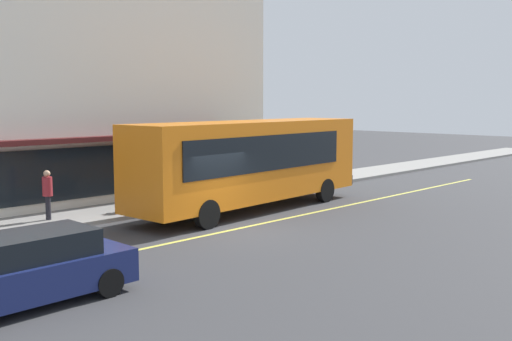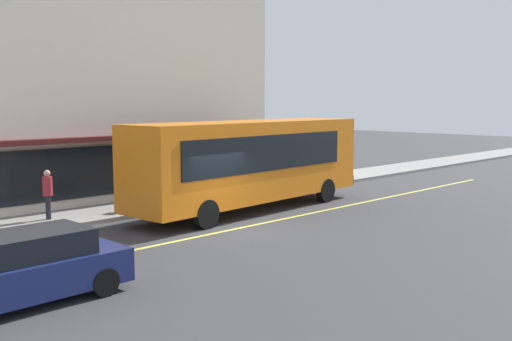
{
  "view_description": "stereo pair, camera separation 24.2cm",
  "coord_description": "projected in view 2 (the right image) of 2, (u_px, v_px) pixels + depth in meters",
  "views": [
    {
      "loc": [
        -13.09,
        -14.0,
        4.25
      ],
      "look_at": [
        2.97,
        1.8,
        1.6
      ],
      "focal_mm": 41.15,
      "sensor_mm": 36.0,
      "label": 1
    },
    {
      "loc": [
        -12.92,
        -14.18,
        4.25
      ],
      "look_at": [
        2.97,
        1.8,
        1.6
      ],
      "focal_mm": 41.15,
      "sensor_mm": 36.0,
      "label": 2
    }
  ],
  "objects": [
    {
      "name": "traffic_light",
      "position": [
        188.0,
        145.0,
        23.54
      ],
      "size": [
        0.3,
        0.52,
        3.2
      ],
      "color": "#2D2D33",
      "rests_on": "sidewalk"
    },
    {
      "name": "bus",
      "position": [
        251.0,
        160.0,
        22.88
      ],
      "size": [
        11.27,
        3.23,
        3.5
      ],
      "color": "orange",
      "rests_on": "ground"
    },
    {
      "name": "ground",
      "position": [
        231.0,
        230.0,
        19.53
      ],
      "size": [
        120.0,
        120.0,
        0.0
      ],
      "primitive_type": "plane",
      "color": "#38383A"
    },
    {
      "name": "pedestrian_mid_block",
      "position": [
        285.0,
        164.0,
        28.02
      ],
      "size": [
        0.34,
        0.34,
        1.84
      ],
      "color": "black",
      "rests_on": "sidewalk"
    },
    {
      "name": "sidewalk",
      "position": [
        140.0,
        207.0,
        23.29
      ],
      "size": [
        80.0,
        2.85,
        0.15
      ],
      "primitive_type": "cube",
      "color": "gray",
      "rests_on": "ground"
    },
    {
      "name": "lane_centre_stripe",
      "position": [
        231.0,
        230.0,
        19.53
      ],
      "size": [
        36.0,
        0.16,
        0.01
      ],
      "primitive_type": "cube",
      "color": "#D8D14C",
      "rests_on": "ground"
    },
    {
      "name": "car_navy",
      "position": [
        26.0,
        269.0,
        12.39
      ],
      "size": [
        4.32,
        1.91,
        1.52
      ],
      "color": "navy",
      "rests_on": "ground"
    },
    {
      "name": "storefront_building",
      "position": [
        20.0,
        75.0,
        26.7
      ],
      "size": [
        20.07,
        12.22,
        10.91
      ],
      "color": "silver",
      "rests_on": "ground"
    },
    {
      "name": "pedestrian_waiting",
      "position": [
        48.0,
        190.0,
        20.43
      ],
      "size": [
        0.34,
        0.34,
        1.74
      ],
      "color": "black",
      "rests_on": "sidewalk"
    },
    {
      "name": "pedestrian_at_corner",
      "position": [
        255.0,
        169.0,
        26.63
      ],
      "size": [
        0.34,
        0.34,
        1.75
      ],
      "color": "black",
      "rests_on": "sidewalk"
    }
  ]
}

